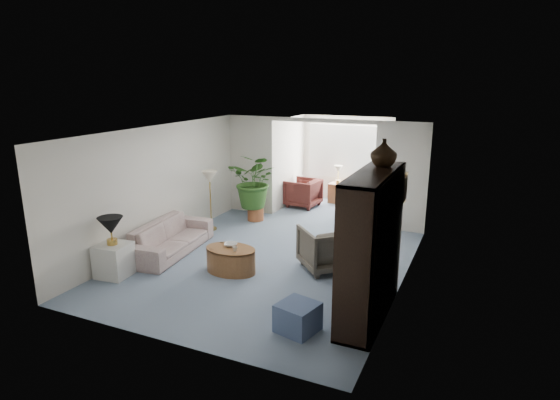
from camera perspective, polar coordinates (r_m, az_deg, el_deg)
The scene contains 26 objects.
floor at distance 8.91m, azimuth -1.60°, elevation -7.76°, with size 6.00×6.00×0.00m, color gray.
sunroom_floor at distance 12.52m, azimuth 6.59°, elevation -1.12°, with size 2.60×2.60×0.00m, color gray.
back_pier_left at distance 11.96m, azimuth -3.59°, elevation 4.35°, with size 1.20×0.12×2.50m, color silver.
back_pier_right at distance 10.75m, azimuth 14.66°, elevation 2.70°, with size 1.20×0.12×2.50m, color silver.
back_header at distance 11.04m, azimuth 5.20°, elevation 9.73°, with size 2.60×0.12×0.10m, color silver.
window_pane at distance 13.23m, azimuth 8.21°, elevation 5.90°, with size 2.20×0.02×1.50m, color white.
window_blinds at distance 13.21m, azimuth 8.18°, elevation 5.88°, with size 2.20×0.02×1.50m, color white.
framed_picture at distance 7.58m, azimuth 14.95°, elevation 1.19°, with size 0.04×0.50×0.40m, color beige.
sofa at distance 9.58m, azimuth -13.35°, elevation -4.50°, with size 2.17×0.85×0.63m, color beige.
end_table at distance 8.76m, azimuth -19.77°, elevation -6.99°, with size 0.54×0.54×0.59m, color silver.
table_lamp at distance 8.55m, azimuth -20.15°, elevation -2.96°, with size 0.44×0.44×0.30m, color black.
floor_lamp at distance 10.58m, azimuth -8.67°, elevation 2.82°, with size 0.36×0.36×0.28m, color #F9E9C6.
coffee_table at distance 8.50m, azimuth -6.08°, elevation -7.35°, with size 0.95×0.95×0.45m, color brown.
coffee_bowl at distance 8.51m, azimuth -6.07°, elevation -5.48°, with size 0.24×0.24×0.06m, color beige.
coffee_cup at distance 8.25m, azimuth -5.57°, elevation -6.04°, with size 0.09×0.09×0.08m, color beige.
wingback_chair at distance 8.55m, azimuth 5.73°, elevation -5.90°, with size 0.87×0.89×0.81m, color #655E50.
side_table_dark at distance 8.69m, azimuth 10.75°, elevation -6.58°, with size 0.48×0.38×0.58m, color black.
entertainment_cabinet at distance 6.80m, azimuth 11.16°, elevation -5.61°, with size 0.52×1.95×2.16m, color black.
cabinet_urn at distance 6.95m, azimuth 12.65°, elevation 5.71°, with size 0.39×0.39×0.40m, color black.
ottoman at distance 6.63m, azimuth 2.20°, elevation -14.23°, with size 0.51×0.51×0.41m, color #4B5F80.
plant_pot at distance 11.47m, azimuth -3.03°, elevation -1.71°, with size 0.40×0.40×0.32m, color #9C522D.
house_plant at distance 11.26m, azimuth -3.09°, elevation 2.37°, with size 1.22×1.05×1.35m, color #2E5A1F.
sunroom_chair_blue at distance 12.19m, azimuth 9.42°, elevation 0.07°, with size 0.76×0.79×0.71m, color #4B5F80.
sunroom_chair_maroon at distance 12.63m, azimuth 2.85°, elevation 0.90°, with size 0.82×0.84×0.77m, color #5C241F.
sunroom_table at distance 13.11m, azimuth 7.10°, elevation 0.84°, with size 0.45×0.35×0.56m, color brown.
shelf_clutter at distance 6.76m, azimuth 10.65°, elevation -5.63°, with size 0.30×1.30×1.06m.
Camera 1 is at (3.60, -7.39, 3.43)m, focal length 29.69 mm.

